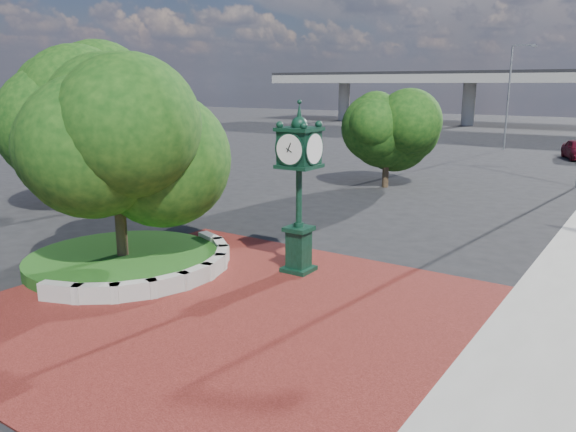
{
  "coord_description": "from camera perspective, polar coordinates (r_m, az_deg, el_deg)",
  "views": [
    {
      "loc": [
        9.17,
        -11.4,
        5.78
      ],
      "look_at": [
        0.44,
        1.5,
        2.1
      ],
      "focal_mm": 35.0,
      "sensor_mm": 36.0,
      "label": 1
    }
  ],
  "objects": [
    {
      "name": "post_clock",
      "position": [
        17.04,
        1.13,
        3.48
      ],
      "size": [
        1.11,
        1.11,
        5.24
      ],
      "color": "black",
      "rests_on": "ground"
    },
    {
      "name": "plaza",
      "position": [
        15.01,
        -6.85,
        -9.38
      ],
      "size": [
        12.0,
        12.0,
        0.04
      ],
      "primitive_type": "cube",
      "color": "#5E1B16",
      "rests_on": "ground"
    },
    {
      "name": "planter_wall",
      "position": [
        17.36,
        -11.51,
        -5.5
      ],
      "size": [
        2.96,
        6.77,
        0.54
      ],
      "color": "#9E9B93",
      "rests_on": "ground"
    },
    {
      "name": "tree_northwest",
      "position": [
        27.62,
        -19.64,
        9.09
      ],
      "size": [
        5.6,
        5.6,
        6.93
      ],
      "color": "#38281C",
      "rests_on": "ground"
    },
    {
      "name": "tree_street",
      "position": [
        32.31,
        10.04,
        8.57
      ],
      "size": [
        4.4,
        4.4,
        5.45
      ],
      "color": "#38281C",
      "rests_on": "ground"
    },
    {
      "name": "grass_bed",
      "position": [
        19.02,
        -16.37,
        -4.33
      ],
      "size": [
        6.1,
        6.1,
        0.4
      ],
      "primitive_type": "cylinder",
      "color": "#204A15",
      "rests_on": "ground"
    },
    {
      "name": "ground",
      "position": [
        15.73,
        -4.45,
        -8.32
      ],
      "size": [
        200.0,
        200.0,
        0.0
      ],
      "primitive_type": "plane",
      "color": "black",
      "rests_on": "ground"
    },
    {
      "name": "tree_planter",
      "position": [
        18.3,
        -17.09,
        6.25
      ],
      "size": [
        5.2,
        5.2,
        6.33
      ],
      "color": "#38281C",
      "rests_on": "ground"
    },
    {
      "name": "street_lamp_far",
      "position": [
        54.33,
        21.77,
        11.88
      ],
      "size": [
        2.04,
        0.36,
        9.08
      ],
      "color": "slate",
      "rests_on": "ground"
    }
  ]
}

